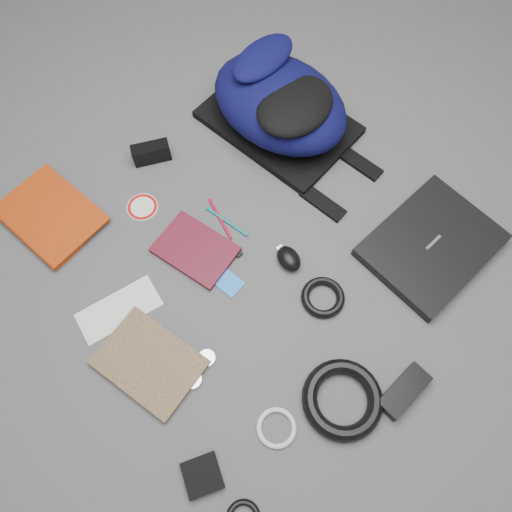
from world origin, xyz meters
TOP-DOWN VIEW (x-y plane):
  - ground at (0.00, 0.00)m, footprint 4.00×4.00m
  - backpack at (0.35, 0.31)m, footprint 0.40×0.53m
  - laptop at (0.39, -0.28)m, footprint 0.36×0.29m
  - textbook_red at (-0.46, 0.45)m, footprint 0.25×0.31m
  - comic_book at (-0.47, -0.07)m, footprint 0.24×0.29m
  - envelope at (-0.37, 0.12)m, footprint 0.22×0.13m
  - dvd_case at (-0.11, 0.13)m, footprint 0.20×0.24m
  - compact_camera at (-0.03, 0.45)m, footprint 0.12×0.08m
  - sticker_disc at (-0.15, 0.33)m, footprint 0.09×0.09m
  - pen_teal at (0.01, 0.14)m, footprint 0.04×0.15m
  - pen_red at (0.00, 0.16)m, footprint 0.04×0.14m
  - id_badge at (-0.10, 0.00)m, footprint 0.07×0.09m
  - usb_black at (-0.03, 0.06)m, footprint 0.02×0.05m
  - usb_silver at (0.07, -0.03)m, footprint 0.02×0.04m
  - mouse at (0.06, -0.06)m, footprint 0.07×0.09m
  - headphone_left at (-0.33, -0.15)m, footprint 0.06×0.06m
  - headphone_right at (-0.27, -0.13)m, footprint 0.04×0.04m
  - cable_coil at (0.06, -0.20)m, footprint 0.12×0.12m
  - power_brick at (0.04, -0.50)m, footprint 0.14×0.07m
  - power_cord_coil at (-0.08, -0.42)m, footprint 0.26×0.26m
  - pouch at (-0.44, -0.34)m, footprint 0.11×0.11m
  - white_cable_coil at (-0.24, -0.37)m, footprint 0.12×0.12m

SIDE VIEW (x-z plane):
  - ground at x=0.00m, z-range 0.00..0.00m
  - sticker_disc at x=-0.15m, z-range 0.00..0.00m
  - envelope at x=-0.37m, z-range 0.00..0.00m
  - id_badge at x=-0.10m, z-range 0.00..0.00m
  - pen_red at x=0.00m, z-range 0.00..0.01m
  - pen_teal at x=0.01m, z-range 0.00..0.01m
  - usb_silver at x=0.07m, z-range 0.00..0.01m
  - usb_black at x=-0.03m, z-range 0.00..0.01m
  - headphone_right at x=-0.27m, z-range 0.00..0.01m
  - headphone_left at x=-0.33m, z-range 0.00..0.01m
  - white_cable_coil at x=-0.24m, z-range 0.00..0.01m
  - dvd_case at x=-0.11m, z-range 0.00..0.02m
  - comic_book at x=-0.47m, z-range 0.00..0.02m
  - pouch at x=-0.44m, z-range 0.00..0.02m
  - cable_coil at x=0.06m, z-range 0.00..0.02m
  - textbook_red at x=-0.46m, z-range 0.00..0.03m
  - power_brick at x=0.04m, z-range 0.00..0.03m
  - laptop at x=0.39m, z-range 0.00..0.03m
  - power_cord_coil at x=-0.08m, z-range 0.00..0.04m
  - mouse at x=0.06m, z-range 0.00..0.04m
  - compact_camera at x=-0.03m, z-range 0.00..0.06m
  - backpack at x=0.35m, z-range 0.00..0.20m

